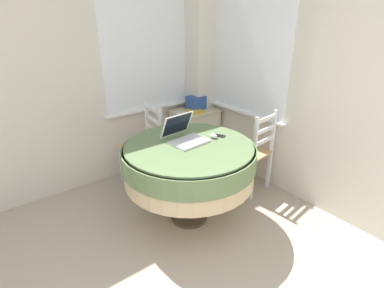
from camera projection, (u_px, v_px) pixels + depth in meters
name	position (u px, v px, depth m)	size (l,w,h in m)	color
corner_room_shell	(199.00, 82.00, 2.67)	(4.48, 4.86, 2.55)	beige
round_dining_table	(189.00, 161.00, 2.70)	(1.20, 1.20, 0.78)	#4C3D2D
laptop	(185.00, 136.00, 2.70)	(0.35, 0.36, 0.24)	silver
computer_mouse	(214.00, 136.00, 2.77)	(0.05, 0.08, 0.04)	silver
cell_phone	(220.00, 136.00, 2.82)	(0.10, 0.11, 0.01)	#2D2D33
dining_chair_near_back_window	(144.00, 147.00, 3.40)	(0.44, 0.42, 0.93)	tan
dining_chair_near_right_window	(252.00, 152.00, 3.26)	(0.44, 0.46, 0.93)	tan
corner_cabinet	(195.00, 135.00, 3.99)	(0.56, 0.45, 0.70)	beige
storage_box	(196.00, 103.00, 3.86)	(0.22, 0.18, 0.17)	#2D4C93
book_on_cabinet	(195.00, 111.00, 3.77)	(0.18, 0.21, 0.02)	gold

